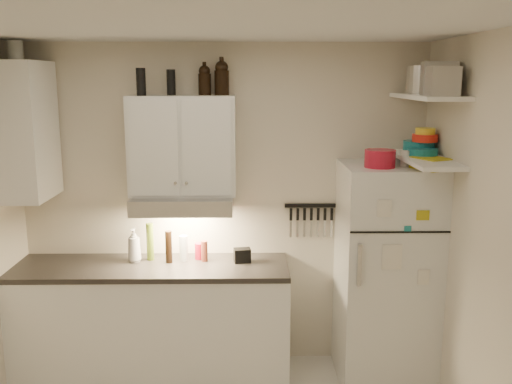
{
  "coord_description": "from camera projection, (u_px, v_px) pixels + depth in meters",
  "views": [
    {
      "loc": [
        0.19,
        -2.98,
        2.33
      ],
      "look_at": [
        0.25,
        0.9,
        1.55
      ],
      "focal_mm": 40.0,
      "sensor_mm": 36.0,
      "label": 1
    }
  ],
  "objects": [
    {
      "name": "dutch_oven",
      "position": [
        380.0,
        158.0,
        4.07
      ],
      "size": [
        0.23,
        0.23,
        0.13
      ],
      "primitive_type": "cylinder",
      "rotation": [
        0.0,
        0.0,
        0.05
      ],
      "color": "#AE142A",
      "rests_on": "fridge"
    },
    {
      "name": "tin_a",
      "position": [
        439.0,
        78.0,
        3.8
      ],
      "size": [
        0.25,
        0.23,
        0.22
      ],
      "primitive_type": "cube",
      "rotation": [
        0.0,
        0.0,
        -0.17
      ],
      "color": "#AAAAAD",
      "rests_on": "shelf_hi"
    },
    {
      "name": "caddy",
      "position": [
        242.0,
        255.0,
        4.43
      ],
      "size": [
        0.14,
        0.11,
        0.11
      ],
      "primitive_type": "cube",
      "rotation": [
        0.0,
        0.0,
        0.17
      ],
      "color": "black",
      "rests_on": "countertop"
    },
    {
      "name": "book_stack",
      "position": [
        432.0,
        163.0,
        3.99
      ],
      "size": [
        0.28,
        0.3,
        0.08
      ],
      "primitive_type": "cube",
      "rotation": [
        0.0,
        0.0,
        0.43
      ],
      "color": "#B4A616",
      "rests_on": "fridge"
    },
    {
      "name": "clear_bottle",
      "position": [
        184.0,
        248.0,
        4.46
      ],
      "size": [
        0.07,
        0.07,
        0.2
      ],
      "primitive_type": "cylinder",
      "rotation": [
        0.0,
        0.0,
        -0.04
      ],
      "color": "silver",
      "rests_on": "countertop"
    },
    {
      "name": "tin_b",
      "position": [
        442.0,
        81.0,
        3.66
      ],
      "size": [
        0.19,
        0.19,
        0.19
      ],
      "primitive_type": "cube",
      "rotation": [
        0.0,
        0.0,
        -0.01
      ],
      "color": "#AAAAAD",
      "rests_on": "shelf_hi"
    },
    {
      "name": "thermos_a",
      "position": [
        171.0,
        82.0,
        4.28
      ],
      "size": [
        0.08,
        0.08,
        0.19
      ],
      "primitive_type": "cylinder",
      "rotation": [
        0.0,
        0.0,
        0.34
      ],
      "color": "black",
      "rests_on": "upper_cabinet"
    },
    {
      "name": "countertop",
      "position": [
        151.0,
        268.0,
        4.37
      ],
      "size": [
        2.1,
        0.62,
        0.04
      ],
      "primitive_type": "cube",
      "color": "#2B2725",
      "rests_on": "base_cabinet"
    },
    {
      "name": "red_jar",
      "position": [
        199.0,
        251.0,
        4.5
      ],
      "size": [
        0.08,
        0.08,
        0.13
      ],
      "primitive_type": "cylinder",
      "rotation": [
        0.0,
        0.0,
        0.18
      ],
      "color": "#AE142A",
      "rests_on": "countertop"
    },
    {
      "name": "bowl_teal",
      "position": [
        419.0,
        147.0,
        4.26
      ],
      "size": [
        0.23,
        0.23,
        0.09
      ],
      "primitive_type": "cylinder",
      "color": "#17757E",
      "rests_on": "shelf_lo"
    },
    {
      "name": "thermos_b",
      "position": [
        141.0,
        82.0,
        4.16
      ],
      "size": [
        0.08,
        0.08,
        0.2
      ],
      "primitive_type": "cylinder",
      "rotation": [
        0.0,
        0.0,
        -0.26
      ],
      "color": "black",
      "rests_on": "upper_cabinet"
    },
    {
      "name": "growler_a",
      "position": [
        205.0,
        80.0,
        4.29
      ],
      "size": [
        0.1,
        0.1,
        0.23
      ],
      "primitive_type": null,
      "rotation": [
        0.0,
        0.0,
        0.02
      ],
      "color": "black",
      "rests_on": "upper_cabinet"
    },
    {
      "name": "knife_strip",
      "position": [
        311.0,
        206.0,
        4.59
      ],
      "size": [
        0.42,
        0.02,
        0.03
      ],
      "primitive_type": "cube",
      "color": "black",
      "rests_on": "back_wall"
    },
    {
      "name": "vinegar_bottle",
      "position": [
        169.0,
        247.0,
        4.4
      ],
      "size": [
        0.07,
        0.07,
        0.25
      ],
      "primitive_type": "cylinder",
      "rotation": [
        0.0,
        0.0,
        -0.32
      ],
      "color": "black",
      "rests_on": "countertop"
    },
    {
      "name": "side_cabinet",
      "position": [
        25.0,
        131.0,
        4.15
      ],
      "size": [
        0.33,
        0.55,
        1.0
      ],
      "primitive_type": "cube",
      "color": "white",
      "rests_on": "left_wall"
    },
    {
      "name": "right_wall",
      "position": [
        504.0,
        268.0,
        3.15
      ],
      "size": [
        0.02,
        3.0,
        2.6
      ],
      "primitive_type": "cube",
      "color": "beige",
      "rests_on": "ground"
    },
    {
      "name": "stock_pot",
      "position": [
        426.0,
        80.0,
        4.18
      ],
      "size": [
        0.37,
        0.37,
        0.2
      ],
      "primitive_type": "cylinder",
      "rotation": [
        0.0,
        0.0,
        -0.43
      ],
      "color": "silver",
      "rests_on": "shelf_hi"
    },
    {
      "name": "plates",
      "position": [
        423.0,
        152.0,
        4.12
      ],
      "size": [
        0.22,
        0.22,
        0.05
      ],
      "primitive_type": "cylinder",
      "rotation": [
        0.0,
        0.0,
        0.01
      ],
      "color": "#17757E",
      "rests_on": "shelf_lo"
    },
    {
      "name": "base_cabinet",
      "position": [
        153.0,
        323.0,
        4.46
      ],
      "size": [
        2.1,
        0.6,
        0.88
      ],
      "primitive_type": "cube",
      "color": "white",
      "rests_on": "floor"
    },
    {
      "name": "spice_jar",
      "position": [
        405.0,
        158.0,
        4.12
      ],
      "size": [
        0.08,
        0.08,
        0.11
      ],
      "primitive_type": "cylinder",
      "rotation": [
        0.0,
        0.0,
        -0.16
      ],
      "color": "silver",
      "rests_on": "fridge"
    },
    {
      "name": "oil_bottle",
      "position": [
        150.0,
        242.0,
        4.47
      ],
      "size": [
        0.07,
        0.07,
        0.3
      ],
      "primitive_type": "cylinder",
      "rotation": [
        0.0,
        0.0,
        0.19
      ],
      "color": "#516719",
      "rests_on": "countertop"
    },
    {
      "name": "soap_bottle",
      "position": [
        134.0,
        243.0,
        4.42
      ],
      "size": [
        0.14,
        0.14,
        0.3
      ],
      "primitive_type": "imported",
      "rotation": [
        0.0,
        0.0,
        -0.3
      ],
      "color": "white",
      "rests_on": "countertop"
    },
    {
      "name": "range_hood",
      "position": [
        183.0,
        203.0,
        4.35
      ],
      "size": [
        0.76,
        0.46,
        0.12
      ],
      "primitive_type": "cube",
      "color": "silver",
      "rests_on": "back_wall"
    },
    {
      "name": "bowl_orange",
      "position": [
        425.0,
        138.0,
        4.19
      ],
      "size": [
        0.18,
        0.18,
        0.06
      ],
      "primitive_type": "cylinder",
      "color": "red",
      "rests_on": "bowl_teal"
    },
    {
      "name": "back_wall",
      "position": [
        224.0,
        208.0,
        4.61
      ],
      "size": [
        3.2,
        0.02,
        2.6
      ],
      "primitive_type": "cube",
      "color": "beige",
      "rests_on": "ground"
    },
    {
      "name": "shelf_lo",
      "position": [
        424.0,
        159.0,
        4.06
      ],
      "size": [
        0.3,
        0.95,
        0.03
      ],
      "primitive_type": "cube",
      "color": "white",
      "rests_on": "right_wall"
    },
    {
      "name": "bowl_yellow",
      "position": [
        425.0,
        131.0,
        4.18
      ],
      "size": [
        0.14,
        0.14,
        0.05
      ],
      "primitive_type": "cylinder",
      "color": "yellow",
      "rests_on": "bowl_orange"
    },
    {
      "name": "side_jar",
      "position": [
        15.0,
        51.0,
        4.06
      ],
      "size": [
        0.13,
        0.13,
        0.14
      ],
      "primitive_type": "cylinder",
      "rotation": [
        0.0,
        0.0,
        -0.26
      ],
      "color": "silver",
      "rests_on": "side_cabinet"
    },
    {
      "name": "shelf_hi",
      "position": [
        428.0,
        97.0,
        3.97
      ],
      "size": [
        0.3,
        0.95,
        0.03
      ],
      "primitive_type": "cube",
      "color": "white",
      "rests_on": "right_wall"
    },
    {
      "name": "growler_b",
      "position": [
        222.0,
        78.0,
        4.3
      ],
      "size": [
        0.14,
        0.14,
        0.26
      ],
      "primitive_type": null,
      "rotation": [
        0.0,
        0.0,
        -0.35
      ],
      "color": "black",
      "rests_on": "upper_cabinet"
    },
    {
      "name": "pepper_mill",
      "position": [
        204.0,
        251.0,
        4.45
      ],
      "size": [
        0.06,
        0.06,
        0.16
      ],
      "primitive_type": "cylinder",
      "rotation": [
        0.0,
        0.0,
        -0.26
      ],
      "color": "maroon",
      "rests_on": "countertop"
    },
    {
      "name": "ceiling",
      "position": [
        209.0,
        21.0,
        2.87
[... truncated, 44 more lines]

